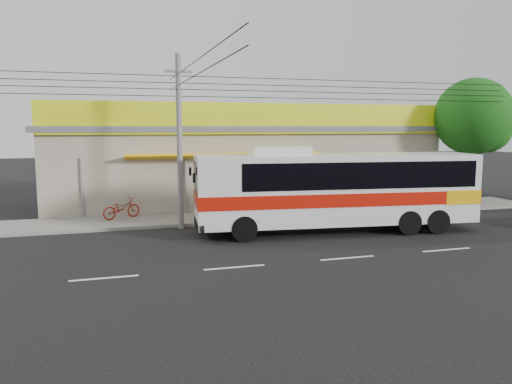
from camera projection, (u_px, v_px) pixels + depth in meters
The scene contains 8 objects.
ground at pixel (318, 242), 19.48m from camera, with size 120.00×120.00×0.00m, color black.
sidewalk at pixel (270, 214), 25.17m from camera, with size 30.00×3.20×0.15m, color slate.
lane_markings at pixel (347, 258), 17.11m from camera, with size 50.00×0.12×0.01m, color silver, non-canonical shape.
storefront_building at pixel (241, 163), 30.14m from camera, with size 22.60×9.20×5.70m.
coach_bus at pixel (341, 186), 21.16m from camera, with size 12.13×3.80×3.68m.
motorbike_red at pixel (121, 208), 23.61m from camera, with size 0.65×1.87×0.98m, color maroon.
utility_pole at pixel (178, 85), 21.31m from camera, with size 34.00×14.00×7.57m.
tree_near at pixel (476, 119), 28.51m from camera, with size 4.36×4.36×7.23m.
Camera 1 is at (-7.78, -17.56, 4.49)m, focal length 35.00 mm.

